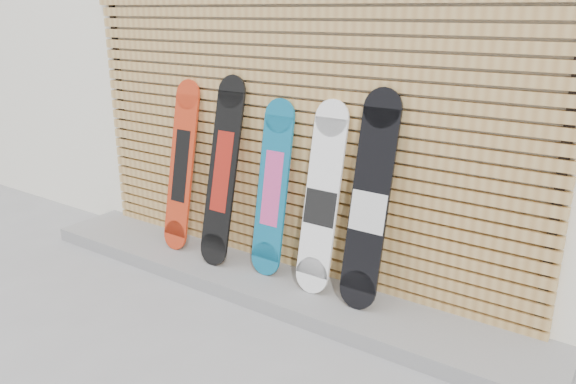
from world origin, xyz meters
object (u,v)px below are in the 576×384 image
object	(u,v)px
snowboard_0	(182,166)
snowboard_2	(273,189)
snowboard_3	(322,200)
snowboard_4	(370,203)
snowboard_1	(223,172)

from	to	relation	value
snowboard_0	snowboard_2	size ratio (longest dim) A/B	1.06
snowboard_3	snowboard_2	bearing A→B (deg)	177.05
snowboard_3	snowboard_4	xyz separation A→B (m)	(0.40, -0.01, 0.06)
snowboard_1	snowboard_4	bearing A→B (deg)	0.82
snowboard_1	snowboard_2	size ratio (longest dim) A/B	1.11
snowboard_1	snowboard_3	xyz separation A→B (m)	(0.95, 0.03, -0.07)
snowboard_4	snowboard_2	bearing A→B (deg)	177.84
snowboard_0	snowboard_4	world-z (taller)	snowboard_4
snowboard_2	snowboard_3	distance (m)	0.48
snowboard_0	snowboard_3	size ratio (longest dim) A/B	1.03
snowboard_1	snowboard_4	size ratio (longest dim) A/B	1.00
snowboard_1	snowboard_3	world-z (taller)	snowboard_1
snowboard_2	snowboard_3	xyz separation A→B (m)	(0.48, -0.02, 0.01)
snowboard_3	snowboard_4	size ratio (longest dim) A/B	0.93
snowboard_0	snowboard_3	world-z (taller)	snowboard_0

